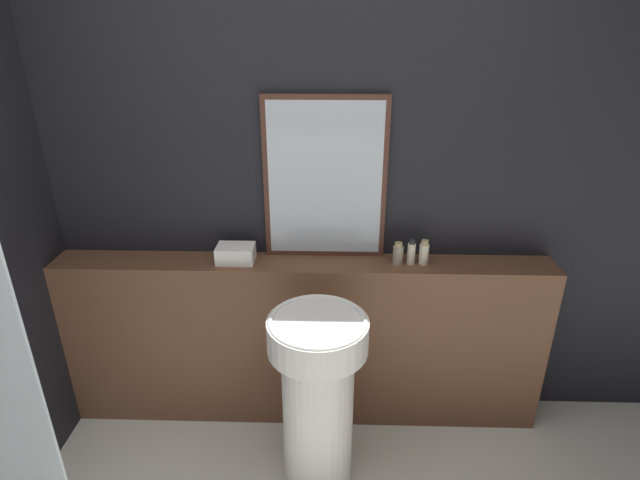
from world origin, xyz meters
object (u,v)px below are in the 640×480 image
object	(u,v)px
pedestal_sink	(318,393)
towel_stack	(236,254)
shampoo_bottle	(398,254)
mirror	(325,180)
lotion_bottle	(424,253)
conditioner_bottle	(411,252)

from	to	relation	value
pedestal_sink	towel_stack	xyz separation A→B (m)	(-0.43, 0.44, 0.49)
pedestal_sink	shampoo_bottle	size ratio (longest dim) A/B	7.97
mirror	lotion_bottle	xyz separation A→B (m)	(0.50, -0.09, -0.35)
towel_stack	shampoo_bottle	world-z (taller)	shampoo_bottle
conditioner_bottle	pedestal_sink	bearing A→B (deg)	-135.51
shampoo_bottle	conditioner_bottle	world-z (taller)	conditioner_bottle
shampoo_bottle	lotion_bottle	distance (m)	0.13
mirror	pedestal_sink	bearing A→B (deg)	-92.03
towel_stack	mirror	bearing A→B (deg)	11.60
mirror	towel_stack	world-z (taller)	mirror
conditioner_bottle	lotion_bottle	bearing A→B (deg)	-0.00
shampoo_bottle	lotion_bottle	world-z (taller)	lotion_bottle
towel_stack	conditioner_bottle	distance (m)	0.88
pedestal_sink	shampoo_bottle	world-z (taller)	shampoo_bottle
conditioner_bottle	mirror	bearing A→B (deg)	168.01
lotion_bottle	pedestal_sink	bearing A→B (deg)	-139.24
lotion_bottle	conditioner_bottle	bearing A→B (deg)	180.00
pedestal_sink	mirror	world-z (taller)	mirror
shampoo_bottle	lotion_bottle	xyz separation A→B (m)	(0.13, -0.00, 0.01)
pedestal_sink	lotion_bottle	bearing A→B (deg)	40.76
pedestal_sink	lotion_bottle	size ratio (longest dim) A/B	7.08
pedestal_sink	shampoo_bottle	bearing A→B (deg)	48.93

